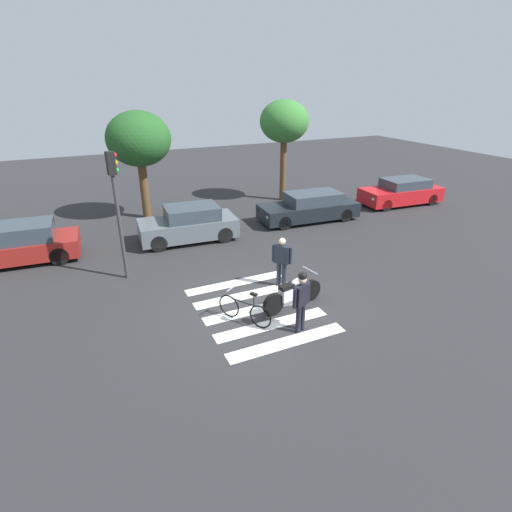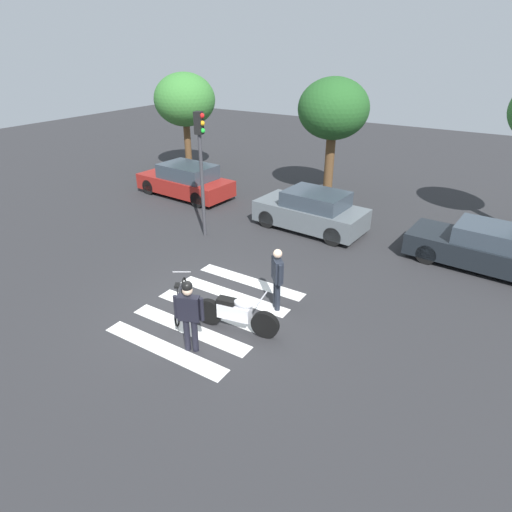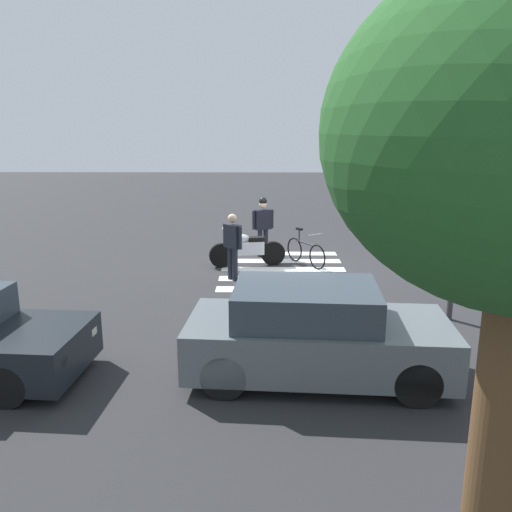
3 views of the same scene
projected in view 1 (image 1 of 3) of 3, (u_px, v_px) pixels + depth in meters
The scene contains 13 objects.
ground_plane at pixel (258, 309), 11.81m from camera, with size 60.00×60.00×0.00m, color #2B2B2D.
police_motorcycle at pixel (293, 293), 11.72m from camera, with size 2.10×0.68×1.05m.
leaning_bicycle at pixel (245, 310), 11.03m from camera, with size 0.96×1.48×1.00m.
officer_on_foot at pixel (301, 298), 10.39m from camera, with size 0.62×0.37×1.76m.
officer_by_motorcycle at pixel (282, 259), 12.76m from camera, with size 0.49×0.51×1.68m.
crosswalk_stripes at pixel (258, 309), 11.81m from camera, with size 3.34×4.05×0.01m.
car_maroon_wagon at pixel (16, 245), 14.59m from camera, with size 4.47×2.08×1.44m.
car_grey_coupe at pixel (189, 224), 16.60m from camera, with size 4.06×2.03×1.46m.
car_black_suv at pixel (310, 207), 18.97m from camera, with size 4.80×2.04×1.34m.
car_red_convertible at pixel (402, 192), 21.47m from camera, with size 4.46×2.03×1.37m.
traffic_light_pole at pixel (116, 197), 12.54m from camera, with size 0.35×0.27×4.23m.
street_tree_mid at pixel (139, 140), 18.16m from camera, with size 2.91×2.91×4.97m.
street_tree_far at pixel (284, 123), 20.86m from camera, with size 2.56×2.56×5.29m.
Camera 1 is at (-4.33, -9.20, 6.21)m, focal length 28.12 mm.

